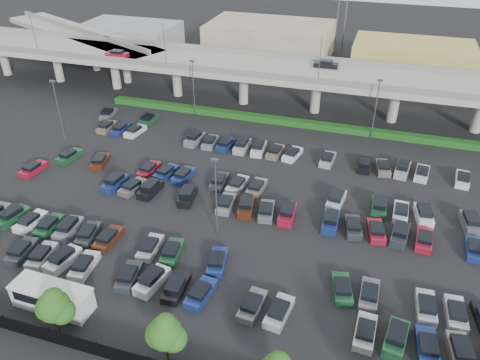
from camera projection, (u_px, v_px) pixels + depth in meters
The scene contains 9 objects.
ground at pixel (237, 198), 63.64m from camera, with size 280.00×280.00×0.00m, color black.
overpass at pixel (289, 73), 85.94m from camera, with size 150.00×13.00×15.80m.
on_ramp at pixel (80, 36), 108.22m from camera, with size 50.93×30.13×8.80m.
hedge at pixel (280, 121), 83.60m from camera, with size 66.00×1.60×1.10m, color #134215.
tree_row at pixel (151, 330), 40.11m from camera, with size 65.07×3.66×5.94m.
shuttle_bus at pixel (52, 296), 46.24m from camera, with size 8.26×3.02×2.63m.
parked_cars at pixel (231, 209), 60.33m from camera, with size 63.13×41.65×1.67m.
light_poles at pixel (213, 146), 63.02m from camera, with size 66.90×48.38×10.30m.
distant_buildings at pixel (369, 51), 108.58m from camera, with size 138.00×24.00×9.00m.
Camera 1 is at (16.24, -50.24, 35.60)m, focal length 35.00 mm.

